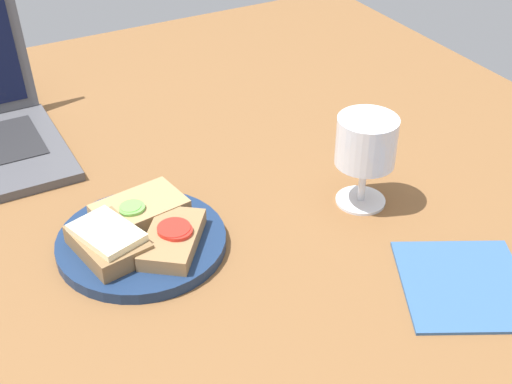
{
  "coord_description": "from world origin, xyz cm",
  "views": [
    {
      "loc": [
        -27.32,
        -69.51,
        59.68
      ],
      "look_at": [
        8.61,
        -3.25,
        8.0
      ],
      "focal_mm": 50.0,
      "sensor_mm": 36.0,
      "label": 1
    }
  ],
  "objects_px": {
    "sandwich_with_cucumber": "(139,210)",
    "sandwich_with_tomato": "(173,238)",
    "sandwich_with_cheese": "(108,241)",
    "plate": "(142,242)",
    "wine_glass": "(366,146)",
    "napkin": "(464,284)"
  },
  "relations": [
    {
      "from": "plate",
      "to": "sandwich_with_cucumber",
      "type": "relative_size",
      "value": 1.74
    },
    {
      "from": "sandwich_with_cheese",
      "to": "wine_glass",
      "type": "bearing_deg",
      "value": -7.0
    },
    {
      "from": "sandwich_with_cheese",
      "to": "sandwich_with_tomato",
      "type": "height_order",
      "value": "sandwich_with_cheese"
    },
    {
      "from": "wine_glass",
      "to": "napkin",
      "type": "xyz_separation_m",
      "value": [
        0.01,
        -0.2,
        -0.09
      ]
    },
    {
      "from": "sandwich_with_cucumber",
      "to": "sandwich_with_cheese",
      "type": "xyz_separation_m",
      "value": [
        -0.06,
        -0.05,
        0.0
      ]
    },
    {
      "from": "sandwich_with_cheese",
      "to": "napkin",
      "type": "height_order",
      "value": "sandwich_with_cheese"
    },
    {
      "from": "sandwich_with_cheese",
      "to": "napkin",
      "type": "xyz_separation_m",
      "value": [
        0.35,
        -0.24,
        -0.03
      ]
    },
    {
      "from": "wine_glass",
      "to": "sandwich_with_tomato",
      "type": "bearing_deg",
      "value": 176.63
    },
    {
      "from": "sandwich_with_cucumber",
      "to": "sandwich_with_tomato",
      "type": "bearing_deg",
      "value": -78.85
    },
    {
      "from": "sandwich_with_cucumber",
      "to": "napkin",
      "type": "bearing_deg",
      "value": -44.87
    },
    {
      "from": "napkin",
      "to": "sandwich_with_tomato",
      "type": "bearing_deg",
      "value": 142.18
    },
    {
      "from": "sandwich_with_cheese",
      "to": "sandwich_with_tomato",
      "type": "bearing_deg",
      "value": -19.74
    },
    {
      "from": "sandwich_with_tomato",
      "to": "wine_glass",
      "type": "height_order",
      "value": "wine_glass"
    },
    {
      "from": "wine_glass",
      "to": "napkin",
      "type": "bearing_deg",
      "value": -88.11
    },
    {
      "from": "plate",
      "to": "napkin",
      "type": "bearing_deg",
      "value": -39.12
    },
    {
      "from": "sandwich_with_cucumber",
      "to": "sandwich_with_cheese",
      "type": "bearing_deg",
      "value": -139.78
    },
    {
      "from": "plate",
      "to": "sandwich_with_tomato",
      "type": "height_order",
      "value": "sandwich_with_tomato"
    },
    {
      "from": "sandwich_with_tomato",
      "to": "napkin",
      "type": "height_order",
      "value": "sandwich_with_tomato"
    },
    {
      "from": "sandwich_with_cucumber",
      "to": "sandwich_with_cheese",
      "type": "height_order",
      "value": "sandwich_with_cheese"
    },
    {
      "from": "sandwich_with_tomato",
      "to": "wine_glass",
      "type": "relative_size",
      "value": 0.96
    },
    {
      "from": "sandwich_with_cheese",
      "to": "plate",
      "type": "bearing_deg",
      "value": 10.13
    },
    {
      "from": "plate",
      "to": "sandwich_with_tomato",
      "type": "distance_m",
      "value": 0.05
    }
  ]
}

